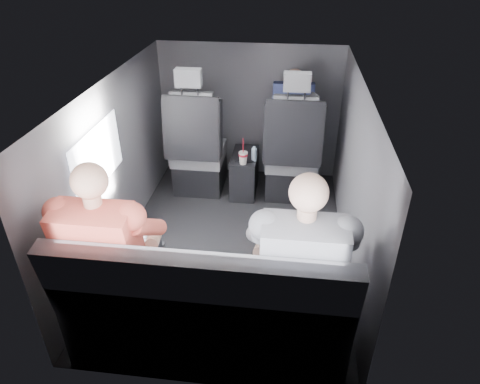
# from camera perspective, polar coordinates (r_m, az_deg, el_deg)

# --- Properties ---
(floor) EXTENTS (2.60, 2.60, 0.00)m
(floor) POSITION_cam_1_polar(r_m,az_deg,el_deg) (3.58, -1.02, -6.97)
(floor) COLOR black
(floor) RESTS_ON ground
(ceiling) EXTENTS (2.60, 2.60, 0.00)m
(ceiling) POSITION_cam_1_polar(r_m,az_deg,el_deg) (2.95, -1.26, 14.16)
(ceiling) COLOR #B2B2AD
(ceiling) RESTS_ON panel_back
(panel_left) EXTENTS (0.02, 2.60, 1.35)m
(panel_left) POSITION_cam_1_polar(r_m,az_deg,el_deg) (3.44, -16.15, 3.33)
(panel_left) COLOR #56565B
(panel_left) RESTS_ON floor
(panel_right) EXTENTS (0.02, 2.60, 1.35)m
(panel_right) POSITION_cam_1_polar(r_m,az_deg,el_deg) (3.22, 14.93, 1.54)
(panel_right) COLOR #56565B
(panel_right) RESTS_ON floor
(panel_front) EXTENTS (1.80, 0.02, 1.35)m
(panel_front) POSITION_cam_1_polar(r_m,az_deg,el_deg) (4.39, 1.27, 10.62)
(panel_front) COLOR #56565B
(panel_front) RESTS_ON floor
(panel_back) EXTENTS (1.80, 0.02, 1.35)m
(panel_back) POSITION_cam_1_polar(r_m,az_deg,el_deg) (2.18, -6.02, -13.87)
(panel_back) COLOR #56565B
(panel_back) RESTS_ON floor
(side_window) EXTENTS (0.02, 0.75, 0.42)m
(side_window) POSITION_cam_1_polar(r_m,az_deg,el_deg) (3.10, -18.38, 4.41)
(side_window) COLOR white
(side_window) RESTS_ON panel_left
(seatbelt) EXTENTS (0.35, 0.11, 0.59)m
(seatbelt) POSITION_cam_1_polar(r_m,az_deg,el_deg) (3.74, 7.24, 8.70)
(seatbelt) COLOR black
(seatbelt) RESTS_ON front_seat_right
(front_seat_left) EXTENTS (0.52, 0.58, 1.26)m
(front_seat_left) POSITION_cam_1_polar(r_m,az_deg,el_deg) (4.15, -5.66, 5.07)
(front_seat_left) COLOR black
(front_seat_left) RESTS_ON floor
(front_seat_right) EXTENTS (0.52, 0.58, 1.26)m
(front_seat_right) POSITION_cam_1_polar(r_m,az_deg,el_deg) (4.06, 6.90, 4.38)
(front_seat_right) COLOR black
(front_seat_right) RESTS_ON floor
(center_console) EXTENTS (0.24, 0.48, 0.41)m
(center_console) POSITION_cam_1_polar(r_m,az_deg,el_deg) (4.20, 0.61, 2.55)
(center_console) COLOR black
(center_console) RESTS_ON floor
(rear_bench) EXTENTS (1.60, 0.57, 0.92)m
(rear_bench) POSITION_cam_1_polar(r_m,az_deg,el_deg) (2.60, -4.42, -15.94)
(rear_bench) COLOR #57585C
(rear_bench) RESTS_ON floor
(soda_cup) EXTENTS (0.08, 0.08, 0.25)m
(soda_cup) POSITION_cam_1_polar(r_m,az_deg,el_deg) (3.92, 0.42, 4.64)
(soda_cup) COLOR white
(soda_cup) RESTS_ON center_console
(water_bottle) EXTENTS (0.05, 0.05, 0.14)m
(water_bottle) POSITION_cam_1_polar(r_m,az_deg,el_deg) (3.98, 1.88, 5.07)
(water_bottle) COLOR #9ABED1
(water_bottle) RESTS_ON center_console
(laptop_white) EXTENTS (0.41, 0.42, 0.26)m
(laptop_white) POSITION_cam_1_polar(r_m,az_deg,el_deg) (2.73, -15.68, -5.44)
(laptop_white) COLOR silver
(laptop_white) RESTS_ON passenger_rear_left
(laptop_black) EXTENTS (0.35, 0.34, 0.22)m
(laptop_black) POSITION_cam_1_polar(r_m,az_deg,el_deg) (2.54, 7.88, -7.64)
(laptop_black) COLOR black
(laptop_black) RESTS_ON passenger_rear_right
(passenger_rear_left) EXTENTS (0.53, 0.64, 1.26)m
(passenger_rear_left) POSITION_cam_1_polar(r_m,az_deg,el_deg) (2.59, -16.52, -7.62)
(passenger_rear_left) COLOR #323337
(passenger_rear_left) RESTS_ON rear_bench
(passenger_rear_right) EXTENTS (0.54, 0.65, 1.28)m
(passenger_rear_right) POSITION_cam_1_polar(r_m,az_deg,el_deg) (2.40, 8.06, -9.76)
(passenger_rear_right) COLOR navy
(passenger_rear_right) RESTS_ON rear_bench
(passenger_front_right) EXTENTS (0.38, 0.38, 0.74)m
(passenger_front_right) POSITION_cam_1_polar(r_m,az_deg,el_deg) (4.16, 6.97, 10.22)
(passenger_front_right) COLOR navy
(passenger_front_right) RESTS_ON front_seat_right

